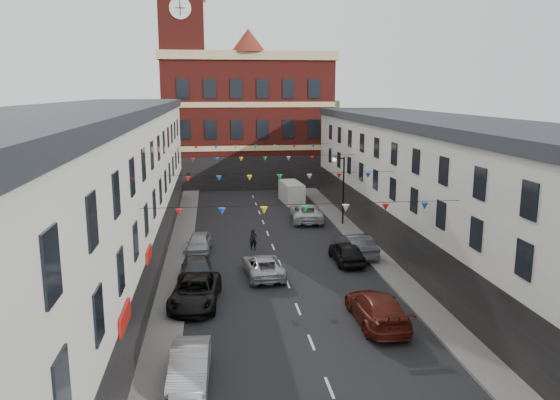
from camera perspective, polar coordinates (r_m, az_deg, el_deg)
name	(u,v)px	position (r m, az deg, el deg)	size (l,w,h in m)	color
ground	(288,284)	(33.69, 0.82, -8.73)	(160.00, 160.00, 0.00)	black
pavement_left	(175,276)	(35.35, -10.90, -7.83)	(1.80, 64.00, 0.15)	#605E5B
pavement_right	(387,268)	(37.02, 11.10, -6.95)	(1.80, 64.00, 0.15)	#605E5B
terrace_left	(86,199)	(33.75, -19.64, 0.07)	(8.40, 56.00, 10.70)	silver
terrace_right	(469,198)	(36.77, 19.11, 0.19)	(8.40, 56.00, 9.70)	beige
civic_building	(246,118)	(69.51, -3.53, 8.50)	(20.60, 13.30, 18.50)	maroon
clock_tower	(183,61)	(66.49, -10.10, 14.08)	(5.60, 5.60, 30.00)	maroon
distant_hill	(214,130)	(93.57, -6.92, 7.24)	(40.00, 14.00, 10.00)	#2C4620
street_lamp	(341,181)	(47.26, 6.37, 1.95)	(1.10, 0.36, 6.00)	black
car_left_b	(190,366)	(23.15, -9.43, -16.75)	(1.53, 4.39, 1.44)	#A0A1A8
car_left_c	(195,292)	(30.64, -8.85, -9.45)	(2.51, 5.44, 1.51)	black
car_left_d	(197,272)	(34.04, -8.68, -7.40)	(1.96, 4.82, 1.40)	#383B3F
car_left_e	(199,243)	(40.19, -8.46, -4.44)	(1.68, 4.19, 1.43)	#9EA2A6
car_right_c	(377,308)	(28.40, 10.11, -11.09)	(2.26, 5.57, 1.62)	#561911
car_right_d	(347,252)	(37.63, 6.98, -5.42)	(1.80, 4.47, 1.52)	black
car_right_e	(355,245)	(39.17, 7.82, -4.69)	(1.73, 4.97, 1.64)	#48494F
car_right_f	(306,212)	(49.21, 2.73, -1.31)	(2.64, 5.72, 1.59)	silver
moving_car	(263,266)	(34.78, -1.74, -6.89)	(2.26, 4.90, 1.36)	#A8A9AF
white_van	(291,192)	(57.38, 1.21, 0.80)	(1.86, 4.83, 2.14)	silver
pedestrian	(253,240)	(40.31, -2.80, -4.17)	(0.57, 0.38, 1.57)	black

